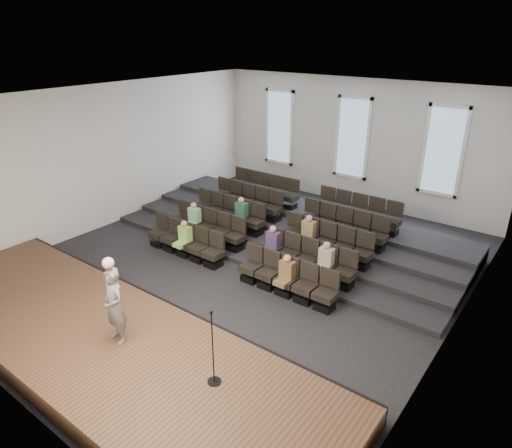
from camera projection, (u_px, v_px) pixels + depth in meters
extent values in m
plane|color=black|center=(244.00, 265.00, 13.98)|extent=(14.00, 14.00, 0.00)
cube|color=white|center=(242.00, 98.00, 12.00)|extent=(12.00, 14.00, 0.02)
cube|color=silver|center=(353.00, 143.00, 18.14)|extent=(12.00, 0.04, 5.00)
cube|color=silver|center=(112.00, 155.00, 16.32)|extent=(0.04, 14.00, 5.00)
cube|color=silver|center=(465.00, 243.00, 9.67)|extent=(0.04, 14.00, 5.00)
cube|color=#513522|center=(102.00, 343.00, 10.15)|extent=(11.80, 3.60, 0.50)
cube|color=black|center=(162.00, 307.00, 11.44)|extent=(11.80, 0.06, 0.52)
cube|color=black|center=(286.00, 238.00, 15.66)|extent=(11.80, 4.80, 0.15)
cube|color=black|center=(294.00, 231.00, 16.01)|extent=(11.80, 3.75, 0.30)
cube|color=black|center=(302.00, 224.00, 16.37)|extent=(11.80, 2.70, 0.45)
cube|color=black|center=(310.00, 217.00, 16.72)|extent=(11.80, 1.65, 0.60)
cube|color=black|center=(160.00, 243.00, 15.23)|extent=(0.47, 0.43, 0.20)
cube|color=black|center=(159.00, 234.00, 15.11)|extent=(0.55, 0.50, 0.19)
cube|color=black|center=(163.00, 221.00, 15.10)|extent=(0.55, 0.08, 0.50)
cube|color=black|center=(172.00, 247.00, 14.90)|extent=(0.47, 0.43, 0.20)
cube|color=black|center=(172.00, 239.00, 14.78)|extent=(0.55, 0.50, 0.19)
cube|color=black|center=(175.00, 225.00, 14.77)|extent=(0.55, 0.08, 0.50)
cube|color=black|center=(185.00, 252.00, 14.57)|extent=(0.47, 0.43, 0.20)
cube|color=black|center=(185.00, 244.00, 14.45)|extent=(0.55, 0.50, 0.19)
cube|color=black|center=(189.00, 230.00, 14.44)|extent=(0.55, 0.08, 0.50)
cube|color=black|center=(199.00, 258.00, 14.24)|extent=(0.47, 0.43, 0.20)
cube|color=black|center=(198.00, 249.00, 14.11)|extent=(0.55, 0.50, 0.19)
cube|color=black|center=(202.00, 234.00, 14.11)|extent=(0.55, 0.08, 0.50)
cube|color=black|center=(213.00, 263.00, 13.91)|extent=(0.47, 0.43, 0.20)
cube|color=black|center=(213.00, 254.00, 13.78)|extent=(0.55, 0.50, 0.19)
cube|color=black|center=(217.00, 239.00, 13.77)|extent=(0.55, 0.08, 0.50)
cube|color=black|center=(251.00, 277.00, 13.10)|extent=(0.47, 0.43, 0.20)
cube|color=black|center=(251.00, 268.00, 12.98)|extent=(0.55, 0.50, 0.19)
cube|color=black|center=(255.00, 252.00, 12.97)|extent=(0.55, 0.08, 0.50)
cube|color=black|center=(268.00, 284.00, 12.77)|extent=(0.47, 0.43, 0.20)
cube|color=black|center=(268.00, 274.00, 12.65)|extent=(0.55, 0.50, 0.19)
cube|color=black|center=(272.00, 258.00, 12.64)|extent=(0.55, 0.08, 0.50)
cube|color=black|center=(286.00, 291.00, 12.44)|extent=(0.47, 0.43, 0.20)
cube|color=black|center=(286.00, 281.00, 12.32)|extent=(0.55, 0.50, 0.19)
cube|color=black|center=(291.00, 265.00, 12.31)|extent=(0.55, 0.08, 0.50)
cube|color=black|center=(304.00, 298.00, 12.11)|extent=(0.47, 0.43, 0.20)
cube|color=black|center=(305.00, 288.00, 11.99)|extent=(0.55, 0.50, 0.19)
cube|color=black|center=(310.00, 271.00, 11.98)|extent=(0.55, 0.08, 0.50)
cube|color=black|center=(324.00, 306.00, 11.78)|extent=(0.47, 0.43, 0.20)
cube|color=black|center=(325.00, 295.00, 11.65)|extent=(0.55, 0.50, 0.19)
cube|color=black|center=(330.00, 278.00, 11.65)|extent=(0.55, 0.08, 0.50)
cube|color=black|center=(182.00, 228.00, 15.94)|extent=(0.47, 0.43, 0.20)
cube|color=black|center=(181.00, 220.00, 15.82)|extent=(0.55, 0.50, 0.19)
cube|color=black|center=(185.00, 207.00, 15.81)|extent=(0.55, 0.08, 0.50)
cube|color=black|center=(194.00, 233.00, 15.61)|extent=(0.47, 0.43, 0.20)
cube|color=black|center=(194.00, 224.00, 15.49)|extent=(0.55, 0.50, 0.19)
cube|color=black|center=(198.00, 211.00, 15.48)|extent=(0.55, 0.08, 0.50)
cube|color=black|center=(207.00, 237.00, 15.28)|extent=(0.47, 0.43, 0.20)
cube|color=black|center=(207.00, 229.00, 15.16)|extent=(0.55, 0.50, 0.19)
cube|color=black|center=(211.00, 215.00, 15.15)|extent=(0.55, 0.08, 0.50)
cube|color=black|center=(221.00, 242.00, 14.95)|extent=(0.47, 0.43, 0.20)
cube|color=black|center=(221.00, 233.00, 14.83)|extent=(0.55, 0.50, 0.19)
cube|color=black|center=(224.00, 220.00, 14.82)|extent=(0.55, 0.08, 0.50)
cube|color=black|center=(235.00, 247.00, 14.62)|extent=(0.47, 0.43, 0.20)
cube|color=black|center=(235.00, 238.00, 14.49)|extent=(0.55, 0.50, 0.19)
cube|color=black|center=(239.00, 224.00, 14.48)|extent=(0.55, 0.08, 0.50)
cube|color=black|center=(272.00, 259.00, 13.81)|extent=(0.47, 0.43, 0.20)
cube|color=black|center=(272.00, 250.00, 13.69)|extent=(0.55, 0.50, 0.19)
cube|color=black|center=(276.00, 235.00, 13.68)|extent=(0.55, 0.08, 0.50)
cube|color=black|center=(289.00, 265.00, 13.48)|extent=(0.47, 0.43, 0.20)
cube|color=black|center=(289.00, 256.00, 13.36)|extent=(0.55, 0.50, 0.19)
cube|color=black|center=(293.00, 241.00, 13.35)|extent=(0.55, 0.08, 0.50)
cube|color=black|center=(306.00, 271.00, 13.15)|extent=(0.47, 0.43, 0.20)
cube|color=black|center=(306.00, 261.00, 13.03)|extent=(0.55, 0.50, 0.19)
cube|color=black|center=(311.00, 246.00, 13.02)|extent=(0.55, 0.08, 0.50)
cube|color=black|center=(324.00, 277.00, 12.82)|extent=(0.47, 0.43, 0.20)
cube|color=black|center=(325.00, 268.00, 12.70)|extent=(0.55, 0.50, 0.19)
cube|color=black|center=(329.00, 252.00, 12.69)|extent=(0.55, 0.08, 0.50)
cube|color=black|center=(343.00, 284.00, 12.49)|extent=(0.47, 0.43, 0.20)
cube|color=black|center=(344.00, 274.00, 12.36)|extent=(0.55, 0.50, 0.19)
cube|color=black|center=(349.00, 258.00, 12.36)|extent=(0.55, 0.08, 0.50)
cube|color=black|center=(202.00, 215.00, 16.65)|extent=(0.47, 0.42, 0.20)
cube|color=black|center=(202.00, 207.00, 16.53)|extent=(0.55, 0.50, 0.19)
cube|color=black|center=(206.00, 195.00, 16.52)|extent=(0.55, 0.08, 0.50)
cube|color=black|center=(215.00, 219.00, 16.32)|extent=(0.47, 0.42, 0.20)
cube|color=black|center=(214.00, 211.00, 16.20)|extent=(0.55, 0.50, 0.19)
cube|color=black|center=(218.00, 199.00, 16.19)|extent=(0.55, 0.08, 0.50)
cube|color=black|center=(228.00, 223.00, 15.99)|extent=(0.47, 0.42, 0.20)
cube|color=black|center=(227.00, 215.00, 15.87)|extent=(0.55, 0.50, 0.19)
cube|color=black|center=(231.00, 202.00, 15.86)|extent=(0.55, 0.08, 0.50)
cube|color=black|center=(241.00, 227.00, 15.66)|extent=(0.47, 0.42, 0.20)
cube|color=black|center=(241.00, 219.00, 15.54)|extent=(0.55, 0.50, 0.19)
cube|color=black|center=(244.00, 206.00, 15.53)|extent=(0.55, 0.08, 0.50)
cube|color=black|center=(255.00, 232.00, 15.33)|extent=(0.47, 0.42, 0.20)
cube|color=black|center=(255.00, 223.00, 15.20)|extent=(0.55, 0.50, 0.19)
cube|color=black|center=(259.00, 210.00, 15.20)|extent=(0.55, 0.08, 0.50)
cube|color=black|center=(291.00, 243.00, 14.52)|extent=(0.47, 0.42, 0.20)
cube|color=black|center=(291.00, 234.00, 14.40)|extent=(0.55, 0.50, 0.19)
cube|color=black|center=(295.00, 220.00, 14.39)|extent=(0.55, 0.08, 0.50)
cube|color=black|center=(307.00, 248.00, 14.19)|extent=(0.47, 0.42, 0.20)
cube|color=black|center=(308.00, 239.00, 14.07)|extent=(0.55, 0.50, 0.19)
cube|color=black|center=(312.00, 225.00, 14.06)|extent=(0.55, 0.08, 0.50)
cube|color=black|center=(324.00, 253.00, 13.86)|extent=(0.47, 0.42, 0.20)
cube|color=black|center=(325.00, 244.00, 13.74)|extent=(0.55, 0.50, 0.19)
cube|color=black|center=(329.00, 229.00, 13.73)|extent=(0.55, 0.08, 0.50)
cube|color=black|center=(342.00, 259.00, 13.53)|extent=(0.47, 0.42, 0.20)
cube|color=black|center=(343.00, 249.00, 13.41)|extent=(0.55, 0.50, 0.19)
cube|color=black|center=(347.00, 234.00, 13.40)|extent=(0.55, 0.08, 0.50)
cube|color=black|center=(361.00, 264.00, 13.20)|extent=(0.47, 0.42, 0.20)
cube|color=black|center=(362.00, 255.00, 13.08)|extent=(0.55, 0.50, 0.19)
cube|color=black|center=(366.00, 239.00, 13.07)|extent=(0.55, 0.08, 0.50)
cube|color=black|center=(221.00, 203.00, 17.36)|extent=(0.47, 0.42, 0.20)
cube|color=black|center=(221.00, 196.00, 17.24)|extent=(0.55, 0.50, 0.19)
cube|color=black|center=(224.00, 184.00, 17.23)|extent=(0.55, 0.08, 0.50)
cube|color=black|center=(233.00, 207.00, 17.03)|extent=(0.47, 0.42, 0.20)
cube|color=black|center=(233.00, 199.00, 16.91)|extent=(0.55, 0.50, 0.19)
cube|color=black|center=(237.00, 187.00, 16.90)|extent=(0.55, 0.08, 0.50)
cube|color=black|center=(246.00, 210.00, 16.70)|extent=(0.47, 0.42, 0.20)
cube|color=black|center=(246.00, 202.00, 16.58)|extent=(0.55, 0.50, 0.19)
cube|color=black|center=(249.00, 190.00, 16.57)|extent=(0.55, 0.08, 0.50)
cube|color=black|center=(259.00, 214.00, 16.37)|extent=(0.47, 0.42, 0.20)
cube|color=black|center=(259.00, 206.00, 16.25)|extent=(0.55, 0.50, 0.19)
cube|color=black|center=(263.00, 194.00, 16.24)|extent=(0.55, 0.08, 0.50)
cube|color=black|center=(273.00, 218.00, 16.04)|extent=(0.47, 0.42, 0.20)
cube|color=black|center=(273.00, 210.00, 15.91)|extent=(0.55, 0.50, 0.19)
cube|color=black|center=(277.00, 197.00, 15.91)|extent=(0.55, 0.08, 0.50)
cube|color=black|center=(308.00, 228.00, 15.24)|extent=(0.47, 0.42, 0.20)
cube|color=black|center=(309.00, 219.00, 15.11)|extent=(0.55, 0.50, 0.19)
cube|color=black|center=(312.00, 206.00, 15.10)|extent=(0.55, 0.08, 0.50)
cube|color=black|center=(324.00, 232.00, 14.90)|extent=(0.47, 0.42, 0.20)
cube|color=black|center=(325.00, 224.00, 14.78)|extent=(0.55, 0.50, 0.19)
cube|color=black|center=(329.00, 210.00, 14.77)|extent=(0.55, 0.08, 0.50)
cube|color=black|center=(341.00, 237.00, 14.57)|extent=(0.47, 0.42, 0.20)
cube|color=black|center=(341.00, 228.00, 14.45)|extent=(0.55, 0.50, 0.19)
cube|color=black|center=(345.00, 214.00, 14.44)|extent=(0.55, 0.08, 0.50)
cube|color=black|center=(358.00, 242.00, 14.24)|extent=(0.47, 0.42, 0.20)
cube|color=black|center=(359.00, 233.00, 14.12)|extent=(0.55, 0.50, 0.19)
cube|color=black|center=(363.00, 219.00, 14.11)|extent=(0.55, 0.08, 0.50)
cube|color=black|center=(376.00, 247.00, 13.91)|extent=(0.47, 0.42, 0.20)
cube|color=black|center=(377.00, 238.00, 13.79)|extent=(0.55, 0.50, 0.19)
cube|color=black|center=(381.00, 223.00, 13.78)|extent=(0.55, 0.08, 0.50)
cube|color=black|center=(239.00, 192.00, 18.07)|extent=(0.47, 0.42, 0.20)
cube|color=black|center=(238.00, 185.00, 17.95)|extent=(0.55, 0.50, 0.19)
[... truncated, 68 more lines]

